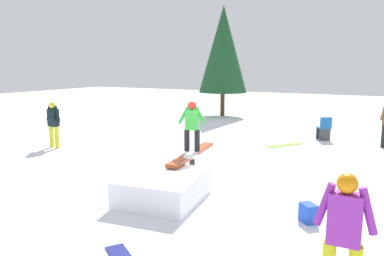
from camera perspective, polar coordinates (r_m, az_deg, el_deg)
name	(u,v)px	position (r m, az deg, el deg)	size (l,w,h in m)	color
ground_plane	(192,178)	(9.31, 0.00, -7.67)	(60.00, 60.00, 0.00)	white
rail_feature	(192,156)	(9.16, 0.00, -4.29)	(2.53, 0.59, 0.66)	black
snow_kicker_ramp	(164,187)	(7.80, -4.33, -9.00)	(1.80, 1.50, 0.55)	white
main_rider_on_rail	(192,128)	(9.02, 0.00, 0.03)	(1.38, 0.79, 1.25)	white
bystander_purple	(344,232)	(4.72, 22.15, -14.49)	(0.23, 0.69, 1.58)	#CCCE19
bystander_black	(53,122)	(13.38, -20.36, 0.84)	(0.25, 0.69, 1.56)	yellow
loose_snowboard_lime	(285,145)	(13.44, 13.97, -2.54)	(1.47, 0.28, 0.02)	#84D42D
folding_chair	(324,129)	(14.77, 19.47, -0.15)	(0.61, 0.61, 0.88)	#3F3F44
backpack_on_snow	(308,213)	(7.09, 17.29, -12.26)	(0.30, 0.22, 0.34)	blue
pine_tree_near	(223,50)	(20.63, 4.78, 11.83)	(2.60, 2.60, 5.92)	#4C331E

